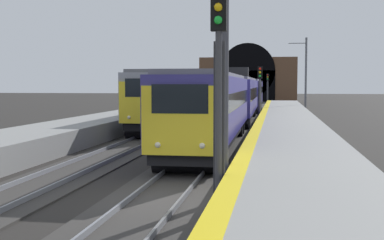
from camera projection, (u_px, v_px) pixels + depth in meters
ground_plane at (158, 201)px, 14.47m from camera, size 320.00×320.00×0.00m
platform_right at (303, 187)px, 13.78m from camera, size 112.00×3.91×1.07m
platform_right_edge_strip at (239, 165)px, 14.02m from camera, size 112.00×0.50×0.01m
track_main_line at (158, 200)px, 14.47m from camera, size 160.00×3.09×0.21m
track_adjacent_line at (18, 194)px, 15.16m from camera, size 160.00×2.88×0.21m
train_main_approaching at (239, 97)px, 44.45m from camera, size 55.67×2.93×4.71m
train_adjacent_platform at (212, 92)px, 60.46m from camera, size 63.86×2.96×5.05m
railway_signal_near at (219, 81)px, 12.43m from camera, size 0.39×0.38×5.61m
railway_signal_mid at (260, 89)px, 42.61m from camera, size 0.39×0.38×4.74m
railway_signal_far at (268, 86)px, 77.62m from camera, size 0.39×0.38×4.82m
overhead_signal_gantry at (85, 19)px, 14.57m from camera, size 0.70×8.17×6.85m
tunnel_portal at (248, 79)px, 96.28m from camera, size 2.62×18.12×10.83m
catenary_mast_near at (306, 75)px, 55.50m from camera, size 0.22×2.00×8.27m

